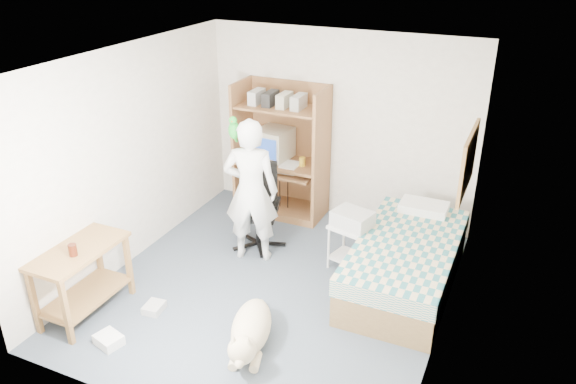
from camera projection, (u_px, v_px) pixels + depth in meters
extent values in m
plane|color=#45515D|center=(274.00, 286.00, 6.22)|extent=(4.00, 4.00, 0.00)
cube|color=beige|center=(339.00, 127.00, 7.34)|extent=(3.60, 0.02, 2.50)
cube|color=beige|center=(454.00, 217.00, 5.02)|extent=(0.02, 4.00, 2.50)
cube|color=beige|center=(130.00, 157.00, 6.36)|extent=(0.02, 4.00, 2.50)
cube|color=white|center=(271.00, 60.00, 5.16)|extent=(3.60, 4.00, 0.02)
cube|color=brown|center=(243.00, 145.00, 7.72)|extent=(0.04, 0.60, 1.80)
cube|color=brown|center=(322.00, 158.00, 7.29)|extent=(0.04, 0.60, 1.80)
cube|color=brown|center=(290.00, 144.00, 7.74)|extent=(1.20, 0.02, 1.80)
cube|color=brown|center=(281.00, 162.00, 7.57)|extent=(1.12, 0.60, 0.04)
cube|color=brown|center=(279.00, 171.00, 7.55)|extent=(1.00, 0.50, 0.03)
cube|color=brown|center=(281.00, 108.00, 7.25)|extent=(1.12, 0.55, 0.03)
cube|color=brown|center=(281.00, 208.00, 7.86)|extent=(1.12, 0.60, 0.10)
cube|color=brown|center=(404.00, 272.00, 6.15)|extent=(1.00, 2.00, 0.36)
cube|color=#2D757A|center=(407.00, 250.00, 6.03)|extent=(1.02, 2.02, 0.20)
cube|color=white|center=(424.00, 208.00, 6.64)|extent=(0.55, 0.35, 0.12)
cube|color=brown|center=(78.00, 251.00, 5.50)|extent=(0.50, 1.00, 0.04)
cube|color=brown|center=(34.00, 303.00, 5.36)|extent=(0.05, 0.05, 0.70)
cube|color=brown|center=(66.00, 313.00, 5.21)|extent=(0.05, 0.05, 0.70)
cube|color=brown|center=(99.00, 257.00, 6.10)|extent=(0.05, 0.05, 0.70)
cube|color=brown|center=(129.00, 266.00, 5.95)|extent=(0.05, 0.05, 0.70)
cube|color=brown|center=(86.00, 295.00, 5.72)|extent=(0.46, 0.92, 0.03)
cube|color=olive|center=(469.00, 162.00, 5.69)|extent=(0.03, 0.90, 0.60)
cube|color=brown|center=(473.00, 133.00, 5.56)|extent=(0.04, 0.94, 0.04)
cube|color=brown|center=(464.00, 190.00, 5.82)|extent=(0.04, 0.94, 0.04)
cylinder|color=black|center=(259.00, 243.00, 7.01)|extent=(0.59, 0.59, 0.06)
cylinder|color=black|center=(258.00, 230.00, 6.93)|extent=(0.06, 0.06, 0.39)
cube|color=black|center=(258.00, 213.00, 6.83)|extent=(0.56, 0.56, 0.08)
cube|color=black|center=(261.00, 181.00, 6.90)|extent=(0.41, 0.17, 0.54)
cube|color=black|center=(238.00, 201.00, 6.80)|extent=(0.12, 0.29, 0.04)
cube|color=black|center=(278.00, 203.00, 6.74)|extent=(0.12, 0.29, 0.04)
imported|color=white|center=(251.00, 191.00, 6.43)|extent=(0.72, 0.58, 1.73)
ellipsoid|color=#127F1B|center=(234.00, 130.00, 6.23)|extent=(0.13, 0.13, 0.20)
sphere|color=#127F1B|center=(233.00, 120.00, 6.14)|extent=(0.09, 0.09, 0.09)
cone|color=#E94F14|center=(232.00, 122.00, 6.10)|extent=(0.04, 0.05, 0.04)
cylinder|color=#127F1B|center=(235.00, 139.00, 6.32)|extent=(0.07, 0.14, 0.12)
ellipsoid|color=#D1B88C|center=(251.00, 327.00, 5.31)|extent=(0.57, 0.84, 0.35)
sphere|color=#D1B88C|center=(242.00, 350.00, 4.89)|extent=(0.26, 0.26, 0.26)
cone|color=#D1B88C|center=(234.00, 340.00, 4.83)|extent=(0.08, 0.08, 0.10)
cone|color=#D1B88C|center=(248.00, 342.00, 4.82)|extent=(0.08, 0.08, 0.10)
ellipsoid|color=#D1B88C|center=(240.00, 362.00, 4.81)|extent=(0.12, 0.16, 0.09)
cylinder|color=#D1B88C|center=(259.00, 306.00, 5.71)|extent=(0.13, 0.25, 0.12)
cube|color=silver|center=(352.00, 227.00, 6.33)|extent=(0.54, 0.48, 0.04)
cube|color=silver|center=(350.00, 258.00, 6.50)|extent=(0.50, 0.43, 0.03)
cylinder|color=silver|center=(330.00, 251.00, 6.39)|extent=(0.03, 0.03, 0.54)
cylinder|color=silver|center=(364.00, 258.00, 6.24)|extent=(0.03, 0.03, 0.54)
cylinder|color=silver|center=(339.00, 238.00, 6.65)|extent=(0.03, 0.03, 0.54)
cylinder|color=silver|center=(372.00, 245.00, 6.50)|extent=(0.03, 0.03, 0.54)
cube|color=#AFAEAA|center=(353.00, 219.00, 6.28)|extent=(0.49, 0.42, 0.18)
cube|color=beige|center=(274.00, 143.00, 7.56)|extent=(0.47, 0.49, 0.41)
cube|color=navy|center=(265.00, 148.00, 7.38)|extent=(0.34, 0.05, 0.28)
cube|color=beige|center=(280.00, 171.00, 7.49)|extent=(0.46, 0.20, 0.03)
cylinder|color=gold|center=(302.00, 162.00, 7.37)|extent=(0.08, 0.08, 0.12)
cylinder|color=#40160A|center=(73.00, 250.00, 5.36)|extent=(0.08, 0.08, 0.12)
cube|color=white|center=(109.00, 340.00, 5.33)|extent=(0.29, 0.26, 0.10)
cube|color=#B0B0AB|center=(154.00, 308.00, 5.80)|extent=(0.20, 0.24, 0.08)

